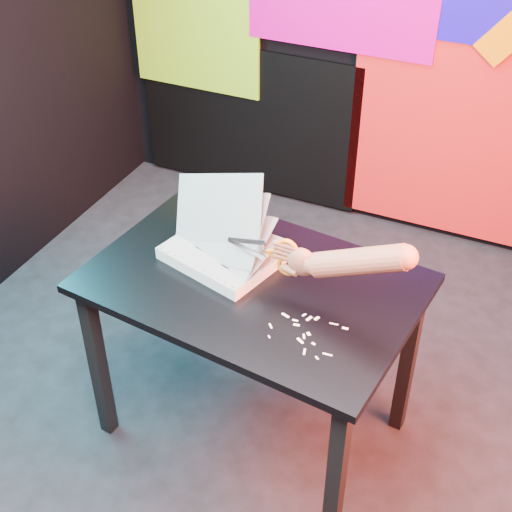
% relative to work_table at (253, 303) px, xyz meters
% --- Properties ---
extents(room, '(3.01, 3.01, 2.71)m').
position_rel_work_table_xyz_m(room, '(-0.02, 0.14, 0.70)').
color(room, '#262730').
rests_on(room, ground).
extents(backdrop, '(2.88, 0.05, 2.08)m').
position_rel_work_table_xyz_m(backdrop, '(0.04, 1.60, 0.31)').
color(backdrop, red).
rests_on(backdrop, ground).
extents(work_table, '(1.17, 0.85, 0.75)m').
position_rel_work_table_xyz_m(work_table, '(0.00, 0.00, 0.00)').
color(work_table, black).
rests_on(work_table, ground).
extents(printout_stack, '(0.44, 0.36, 0.35)m').
position_rel_work_table_xyz_m(printout_stack, '(-0.15, 0.05, 0.13)').
color(printout_stack, white).
rests_on(printout_stack, work_table).
extents(scissors, '(0.25, 0.02, 0.14)m').
position_rel_work_table_xyz_m(scissors, '(0.11, -0.02, 0.25)').
color(scissors, silver).
rests_on(scissors, printout_stack).
extents(hand_forearm, '(0.45, 0.10, 0.22)m').
position_rel_work_table_xyz_m(hand_forearm, '(0.33, -0.03, 0.30)').
color(hand_forearm, '#AA5635').
rests_on(hand_forearm, work_table).
extents(paper_clippings, '(0.23, 0.18, 0.00)m').
position_rel_work_table_xyz_m(paper_clippings, '(0.26, -0.16, 0.10)').
color(paper_clippings, white).
rests_on(paper_clippings, work_table).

